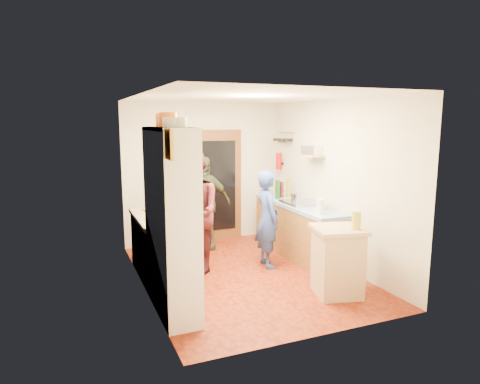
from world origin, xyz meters
TOP-DOWN VIEW (x-y plane):
  - floor at (0.00, 0.00)m, footprint 3.00×4.00m
  - ceiling at (0.00, 0.00)m, footprint 3.00×4.00m
  - wall_back at (0.00, 2.01)m, footprint 3.00×0.02m
  - wall_front at (0.00, -2.01)m, footprint 3.00×0.02m
  - wall_left at (-1.51, 0.00)m, footprint 0.02×4.00m
  - wall_right at (1.51, 0.00)m, footprint 0.02×4.00m
  - door_frame at (0.25, 1.97)m, footprint 0.95×0.06m
  - door_glass at (0.25, 1.94)m, footprint 0.70×0.02m
  - hutch_body at (-1.30, -0.80)m, footprint 0.40×1.20m
  - hutch_top_shelf at (-1.30, -0.80)m, footprint 0.40×1.14m
  - plate_stack at (-1.30, -1.09)m, footprint 0.26×0.26m
  - orange_pot_a at (-1.30, -0.77)m, footprint 0.21×0.21m
  - orange_pot_b at (-1.30, -0.51)m, footprint 0.18×0.18m
  - left_counter_base at (-1.20, 0.45)m, footprint 0.60×1.40m
  - left_counter_top at (-1.20, 0.45)m, footprint 0.64×1.44m
  - toaster at (-1.15, -0.07)m, footprint 0.28×0.23m
  - kettle at (-1.25, 0.28)m, footprint 0.18×0.18m
  - orange_bowl at (-1.12, 0.64)m, footprint 0.19×0.19m
  - chopping_board at (-1.18, 0.94)m, footprint 0.33×0.26m
  - right_counter_base at (1.20, 0.50)m, footprint 0.60×2.20m
  - right_counter_top at (1.20, 0.50)m, footprint 0.62×2.22m
  - hob at (1.20, 0.47)m, footprint 0.55×0.58m
  - pot_on_hob at (1.15, 0.51)m, footprint 0.21×0.21m
  - bottle_a at (1.05, 1.04)m, footprint 0.09×0.09m
  - bottle_b at (1.18, 1.12)m, footprint 0.08×0.08m
  - bottle_c at (1.31, 1.12)m, footprint 0.10×0.10m
  - paper_towel at (1.05, -0.33)m, footprint 0.12×0.12m
  - mixing_bowl at (1.30, -0.10)m, footprint 0.25×0.25m
  - island_base at (0.81, -1.14)m, footprint 0.67×0.67m
  - island_top at (0.81, -1.14)m, footprint 0.75×0.75m
  - cutting_board at (0.77, -1.08)m, footprint 0.41×0.36m
  - oil_jar at (0.96, -1.30)m, footprint 0.14×0.14m
  - pan_rail at (1.46, 1.52)m, footprint 0.02×0.65m
  - pan_hang_a at (1.40, 1.35)m, footprint 0.18×0.18m
  - pan_hang_b at (1.40, 1.55)m, footprint 0.16×0.16m
  - pan_hang_c at (1.40, 1.75)m, footprint 0.17×0.17m
  - wall_shelf at (1.37, 0.45)m, footprint 0.26×0.42m
  - radio at (1.37, 0.45)m, footprint 0.28×0.34m
  - ext_bracket at (1.47, 1.70)m, footprint 0.06×0.10m
  - fire_extinguisher at (1.41, 1.70)m, footprint 0.11×0.11m
  - picture_frame at (-1.48, -1.55)m, footprint 0.03×0.25m
  - person_hob at (0.49, 0.21)m, footprint 0.40×0.58m
  - person_left at (-0.66, 0.45)m, footprint 0.81×0.98m
  - person_back at (-0.17, 1.51)m, footprint 1.03×0.58m

SIDE VIEW (x-z plane):
  - floor at x=0.00m, z-range -0.02..0.00m
  - right_counter_base at x=1.20m, z-range 0.00..0.84m
  - left_counter_base at x=-1.20m, z-range 0.00..0.85m
  - island_base at x=0.81m, z-range 0.00..0.86m
  - person_hob at x=0.49m, z-range 0.00..1.52m
  - person_back at x=-0.17m, z-range 0.00..1.66m
  - right_counter_top at x=1.20m, z-range 0.84..0.90m
  - left_counter_top at x=-1.20m, z-range 0.85..0.90m
  - island_top at x=0.81m, z-range 0.86..0.91m
  - cutting_board at x=0.77m, z-range 0.89..0.91m
  - chopping_board at x=-1.18m, z-range 0.90..0.92m
  - person_left at x=-0.66m, z-range 0.00..1.83m
  - hob at x=1.20m, z-range 0.90..0.94m
  - orange_bowl at x=-1.12m, z-range 0.90..0.98m
  - mixing_bowl at x=1.30m, z-range 0.90..0.99m
  - toaster at x=-1.15m, z-range 0.90..1.08m
  - kettle at x=-1.25m, z-range 0.90..1.09m
  - pot_on_hob at x=1.15m, z-range 0.94..1.08m
  - paper_towel at x=1.05m, z-range 0.90..1.13m
  - oil_jar at x=0.96m, z-range 0.91..1.14m
  - bottle_b at x=1.18m, z-range 0.90..1.18m
  - door_frame at x=0.25m, z-range 0.00..2.10m
  - door_glass at x=0.25m, z-range 0.20..1.90m
  - bottle_a at x=1.05m, z-range 0.90..1.23m
  - bottle_c at x=1.31m, z-range 0.90..1.24m
  - hutch_body at x=-1.30m, z-range 0.00..2.20m
  - wall_back at x=0.00m, z-range 0.00..2.60m
  - wall_front at x=0.00m, z-range 0.00..2.60m
  - wall_left at x=-1.51m, z-range 0.00..2.60m
  - wall_right at x=1.51m, z-range 0.00..2.60m
  - ext_bracket at x=1.47m, z-range 1.43..1.47m
  - fire_extinguisher at x=1.41m, z-range 1.34..1.66m
  - wall_shelf at x=1.37m, z-range 1.69..1.71m
  - radio at x=1.37m, z-range 1.72..1.86m
  - pan_hang_b at x=1.40m, z-range 1.88..1.92m
  - pan_hang_c at x=1.40m, z-range 1.89..1.93m
  - pan_hang_a at x=1.40m, z-range 1.90..1.94m
  - pan_rail at x=1.46m, z-range 2.04..2.06m
  - picture_frame at x=-1.48m, z-range 1.90..2.20m
  - hutch_top_shelf at x=-1.30m, z-range 2.16..2.20m
  - plate_stack at x=-1.30m, z-range 2.20..2.31m
  - orange_pot_b at x=-1.30m, z-range 2.20..2.36m
  - orange_pot_a at x=-1.30m, z-range 2.20..2.37m
  - ceiling at x=0.00m, z-range 2.60..2.62m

